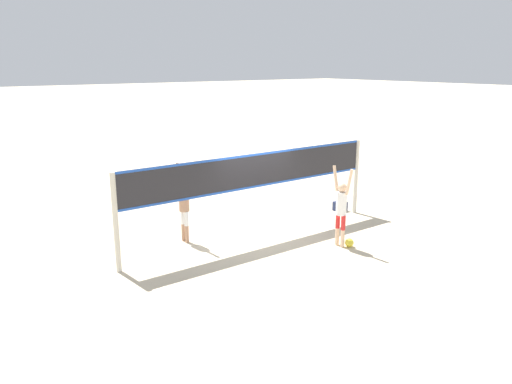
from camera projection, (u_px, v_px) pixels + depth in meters
The scene contains 6 objects.
ground_plane at pixel (256, 237), 14.07m from camera, with size 200.00×200.00×0.00m, color beige.
volleyball_net at pixel (256, 178), 13.64m from camera, with size 8.15×0.13×2.40m.
player_spiker at pixel (341, 205), 13.11m from camera, with size 0.28×0.71×2.16m.
player_blocker at pixel (184, 202), 13.44m from camera, with size 0.28×0.71×2.17m.
volleyball at pixel (349, 243), 13.30m from camera, with size 0.23×0.23×0.23m.
gear_bag at pixel (340, 206), 16.54m from camera, with size 0.39×0.33×0.31m.
Camera 1 is at (-7.89, -10.70, 4.79)m, focal length 35.00 mm.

